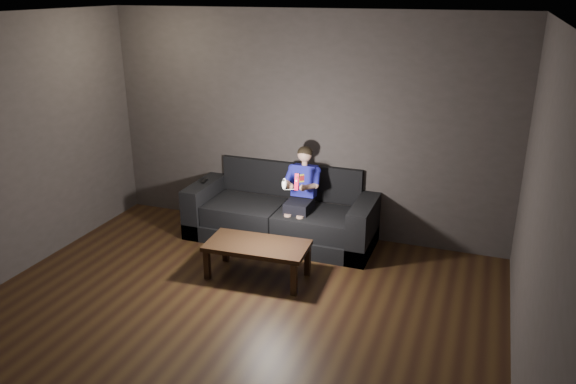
% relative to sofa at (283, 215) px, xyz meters
% --- Properties ---
extents(floor, '(5.00, 5.00, 0.00)m').
position_rel_sofa_xyz_m(floor, '(0.15, -2.20, -0.29)').
color(floor, black).
rests_on(floor, ground).
extents(back_wall, '(5.00, 0.04, 2.70)m').
position_rel_sofa_xyz_m(back_wall, '(0.15, 0.30, 1.06)').
color(back_wall, '#332D2C').
rests_on(back_wall, ground).
extents(right_wall, '(0.04, 5.00, 2.70)m').
position_rel_sofa_xyz_m(right_wall, '(2.65, -2.20, 1.06)').
color(right_wall, '#332D2C').
rests_on(right_wall, ground).
extents(ceiling, '(5.00, 5.00, 0.02)m').
position_rel_sofa_xyz_m(ceiling, '(0.15, -2.20, 2.41)').
color(ceiling, beige).
rests_on(ceiling, back_wall).
extents(sofa, '(2.28, 0.98, 0.88)m').
position_rel_sofa_xyz_m(sofa, '(0.00, 0.00, 0.00)').
color(sofa, black).
rests_on(sofa, floor).
extents(child, '(0.42, 0.52, 1.04)m').
position_rel_sofa_xyz_m(child, '(0.26, -0.07, 0.43)').
color(child, black).
rests_on(child, sofa).
extents(wii_remote_red, '(0.05, 0.07, 0.19)m').
position_rel_sofa_xyz_m(wii_remote_red, '(0.34, -0.47, 0.63)').
color(wii_remote_red, red).
rests_on(wii_remote_red, child).
extents(nunchuk_white, '(0.07, 0.09, 0.14)m').
position_rel_sofa_xyz_m(nunchuk_white, '(0.19, -0.47, 0.58)').
color(nunchuk_white, white).
rests_on(nunchuk_white, child).
extents(wii_remote_black, '(0.06, 0.15, 0.03)m').
position_rel_sofa_xyz_m(wii_remote_black, '(-1.02, -0.08, 0.35)').
color(wii_remote_black, black).
rests_on(wii_remote_black, sofa).
extents(coffee_table, '(1.10, 0.59, 0.39)m').
position_rel_sofa_xyz_m(coffee_table, '(0.11, -1.06, 0.05)').
color(coffee_table, black).
rests_on(coffee_table, floor).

